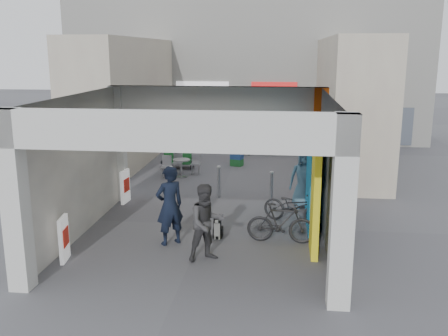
# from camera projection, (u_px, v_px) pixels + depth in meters

# --- Properties ---
(ground) EXTENTS (90.00, 90.00, 0.00)m
(ground) POSITION_uv_depth(u_px,v_px,m) (207.00, 225.00, 13.24)
(ground) COLOR #515156
(ground) RESTS_ON ground
(arcade_canopy) EXTENTS (6.40, 6.45, 6.40)m
(arcade_canopy) POSITION_uv_depth(u_px,v_px,m) (223.00, 146.00, 11.86)
(arcade_canopy) COLOR beige
(arcade_canopy) RESTS_ON ground
(far_building) EXTENTS (18.00, 4.08, 8.00)m
(far_building) POSITION_uv_depth(u_px,v_px,m) (246.00, 61.00, 25.86)
(far_building) COLOR white
(far_building) RESTS_ON ground
(plaza_bldg_left) EXTENTS (2.00, 9.00, 5.00)m
(plaza_bldg_left) POSITION_uv_depth(u_px,v_px,m) (125.00, 101.00, 20.43)
(plaza_bldg_left) COLOR #BFB79E
(plaza_bldg_left) RESTS_ON ground
(plaza_bldg_right) EXTENTS (2.00, 9.00, 5.00)m
(plaza_bldg_right) POSITION_uv_depth(u_px,v_px,m) (349.00, 104.00, 19.41)
(plaza_bldg_right) COLOR #BFB79E
(plaza_bldg_right) RESTS_ON ground
(bollard_left) EXTENTS (0.09, 0.09, 0.97)m
(bollard_left) POSITION_uv_depth(u_px,v_px,m) (171.00, 182.00, 15.67)
(bollard_left) COLOR #989BA1
(bollard_left) RESTS_ON ground
(bollard_center) EXTENTS (0.09, 0.09, 0.99)m
(bollard_center) POSITION_uv_depth(u_px,v_px,m) (219.00, 182.00, 15.62)
(bollard_center) COLOR #989BA1
(bollard_center) RESTS_ON ground
(bollard_right) EXTENTS (0.09, 0.09, 0.95)m
(bollard_right) POSITION_uv_depth(u_px,v_px,m) (271.00, 187.00, 15.08)
(bollard_right) COLOR #989BA1
(bollard_right) RESTS_ON ground
(advert_board_near) EXTENTS (0.17, 0.56, 1.00)m
(advert_board_near) POSITION_uv_depth(u_px,v_px,m) (64.00, 239.00, 10.88)
(advert_board_near) COLOR white
(advert_board_near) RESTS_ON ground
(advert_board_far) EXTENTS (0.15, 0.56, 1.00)m
(advert_board_far) POSITION_uv_depth(u_px,v_px,m) (125.00, 186.00, 15.08)
(advert_board_far) COLOR white
(advert_board_far) RESTS_ON ground
(cafe_set) EXTENTS (1.32, 1.06, 0.80)m
(cafe_set) POSITION_uv_depth(u_px,v_px,m) (180.00, 168.00, 18.46)
(cafe_set) COLOR #A1A1A6
(cafe_set) RESTS_ON ground
(produce_stand) EXTENTS (1.29, 0.70, 0.85)m
(produce_stand) POSITION_uv_depth(u_px,v_px,m) (179.00, 160.00, 19.58)
(produce_stand) COLOR black
(produce_stand) RESTS_ON ground
(crate_stack) EXTENTS (0.54, 0.48, 0.56)m
(crate_stack) POSITION_uv_depth(u_px,v_px,m) (237.00, 159.00, 19.99)
(crate_stack) COLOR #1A5C27
(crate_stack) RESTS_ON ground
(border_collie) EXTENTS (0.23, 0.46, 0.63)m
(border_collie) POSITION_uv_depth(u_px,v_px,m) (218.00, 228.00, 12.27)
(border_collie) COLOR black
(border_collie) RESTS_ON ground
(man_with_dog) EXTENTS (0.83, 0.79, 1.91)m
(man_with_dog) POSITION_uv_depth(u_px,v_px,m) (170.00, 206.00, 11.72)
(man_with_dog) COLOR black
(man_with_dog) RESTS_ON ground
(man_back_turned) EXTENTS (1.05, 0.99, 1.73)m
(man_back_turned) POSITION_uv_depth(u_px,v_px,m) (207.00, 223.00, 10.82)
(man_back_turned) COLOR #363638
(man_back_turned) RESTS_ON ground
(man_elderly) EXTENTS (0.89, 0.61, 1.76)m
(man_elderly) POSITION_uv_depth(u_px,v_px,m) (304.00, 178.00, 14.54)
(man_elderly) COLOR teal
(man_elderly) RESTS_ON ground
(man_crates) EXTENTS (1.10, 0.53, 1.82)m
(man_crates) POSITION_uv_depth(u_px,v_px,m) (247.00, 135.00, 21.95)
(man_crates) COLOR black
(man_crates) RESTS_ON ground
(bicycle_front) EXTENTS (1.87, 1.33, 0.93)m
(bicycle_front) POSITION_uv_depth(u_px,v_px,m) (294.00, 207.00, 13.25)
(bicycle_front) COLOR black
(bicycle_front) RESTS_ON ground
(bicycle_rear) EXTENTS (1.65, 0.54, 0.98)m
(bicycle_rear) POSITION_uv_depth(u_px,v_px,m) (281.00, 223.00, 11.92)
(bicycle_rear) COLOR black
(bicycle_rear) RESTS_ON ground
(white_van) EXTENTS (4.12, 2.09, 1.34)m
(white_van) POSITION_uv_depth(u_px,v_px,m) (299.00, 138.00, 22.63)
(white_van) COLOR white
(white_van) RESTS_ON ground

